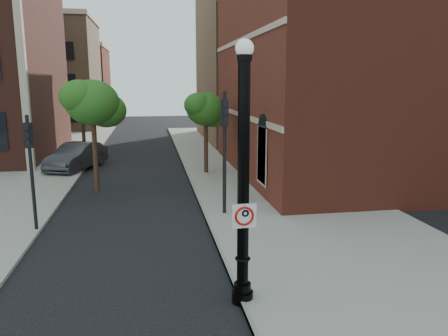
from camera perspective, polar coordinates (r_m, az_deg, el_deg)
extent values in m
plane|color=black|center=(11.20, -8.86, -17.21)|extent=(120.00, 120.00, 0.00)
cube|color=gray|center=(21.40, 6.95, -3.06)|extent=(8.00, 60.00, 0.12)
cube|color=gray|center=(29.74, -27.09, -0.20)|extent=(10.00, 50.00, 0.12)
cube|color=gray|center=(20.64, -3.64, -3.51)|extent=(0.10, 60.00, 0.14)
cube|color=maroon|center=(28.74, 24.71, 11.59)|extent=(22.00, 16.00, 12.00)
cube|color=black|center=(19.78, 5.02, 1.55)|extent=(0.08, 1.40, 2.40)
cube|color=#BBA991|center=(24.44, 2.12, 6.96)|extent=(0.06, 16.00, 0.25)
cube|color=#BBA991|center=(24.48, 2.19, 16.34)|extent=(0.06, 16.00, 0.25)
cube|color=#BBA991|center=(27.81, -24.97, 13.69)|extent=(0.40, 0.40, 14.00)
cube|color=#937050|center=(55.18, -22.67, 11.08)|extent=(12.00, 12.00, 12.00)
cube|color=maroon|center=(68.91, -20.03, 10.28)|extent=(12.00, 12.00, 10.00)
cube|color=#937050|center=(42.99, 12.53, 13.20)|extent=(22.00, 14.00, 14.00)
cylinder|color=black|center=(11.13, 2.41, -16.42)|extent=(0.53, 0.53, 0.28)
cylinder|color=black|center=(11.03, 2.42, -15.34)|extent=(0.41, 0.41, 0.24)
cylinder|color=black|center=(10.13, 2.54, -1.88)|extent=(0.28, 0.28, 5.46)
torus|color=black|center=(10.71, 2.46, -11.73)|extent=(0.38, 0.38, 0.06)
cylinder|color=black|center=(9.88, 2.69, 14.18)|extent=(0.34, 0.34, 0.14)
sphere|color=silver|center=(9.89, 2.70, 15.38)|extent=(0.41, 0.41, 0.41)
cube|color=white|center=(10.18, 2.66, -6.28)|extent=(0.58, 0.04, 0.58)
cube|color=black|center=(10.10, 2.68, -4.83)|extent=(0.58, 0.03, 0.05)
cube|color=black|center=(10.26, 2.65, -7.70)|extent=(0.58, 0.03, 0.05)
cube|color=black|center=(10.11, 1.19, -6.38)|extent=(0.05, 0.01, 0.58)
cube|color=black|center=(10.24, 4.12, -6.17)|extent=(0.05, 0.01, 0.58)
torus|color=red|center=(10.18, 2.66, -6.28)|extent=(0.47, 0.08, 0.47)
cube|color=red|center=(10.18, 2.66, -6.28)|extent=(0.33, 0.02, 0.33)
cube|color=black|center=(10.16, 2.37, -6.30)|extent=(0.05, 0.01, 0.27)
torus|color=black|center=(10.16, 2.80, -5.93)|extent=(0.18, 0.06, 0.18)
cylinder|color=black|center=(10.10, 2.68, -4.86)|extent=(0.03, 0.02, 0.03)
imported|color=#323338|center=(28.12, -18.67, 1.44)|extent=(3.37, 5.29, 1.65)
cylinder|color=black|center=(16.68, -23.81, -0.85)|extent=(0.12, 0.12, 4.19)
cube|color=black|center=(16.47, -24.19, 3.92)|extent=(0.26, 0.25, 0.87)
sphere|color=#E50505|center=(16.30, -24.39, 4.92)|extent=(0.16, 0.16, 0.16)
sphere|color=#FF8C00|center=(16.33, -24.32, 4.01)|extent=(0.16, 0.16, 0.16)
sphere|color=#00E519|center=(16.36, -24.24, 3.10)|extent=(0.16, 0.16, 0.16)
cylinder|color=black|center=(17.13, 0.06, 1.69)|extent=(0.14, 0.14, 4.95)
cube|color=black|center=(16.93, 0.06, 7.21)|extent=(0.34, 0.32, 1.03)
sphere|color=#E50505|center=(16.76, 0.22, 8.40)|extent=(0.19, 0.19, 0.19)
sphere|color=#FF8C00|center=(16.77, 0.22, 7.34)|extent=(0.19, 0.19, 0.19)
sphere|color=#00E519|center=(16.80, 0.22, 6.29)|extent=(0.19, 0.19, 0.19)
cylinder|color=#999999|center=(19.04, 2.49, 2.88)|extent=(0.10, 0.10, 5.10)
cylinder|color=#311D13|center=(22.07, -16.49, 2.19)|extent=(0.24, 0.24, 4.05)
ellipsoid|color=#205015|center=(21.85, -16.82, 8.19)|extent=(2.54, 2.54, 2.16)
ellipsoid|color=#205015|center=(22.26, -15.14, 7.28)|extent=(1.97, 1.97, 1.67)
ellipsoid|color=#205015|center=(21.56, -18.37, 8.84)|extent=(1.85, 1.85, 1.57)
cylinder|color=#311D13|center=(31.26, -17.87, 4.31)|extent=(0.24, 0.24, 3.69)
ellipsoid|color=#205015|center=(31.10, -18.10, 8.18)|extent=(2.32, 2.32, 1.97)
ellipsoid|color=#205015|center=(31.47, -16.99, 7.60)|extent=(1.79, 1.79, 1.53)
ellipsoid|color=#205015|center=(30.85, -19.10, 8.59)|extent=(1.69, 1.69, 1.44)
cylinder|color=#311D13|center=(25.26, -2.38, 3.14)|extent=(0.24, 0.24, 3.53)
ellipsoid|color=#205015|center=(25.06, -2.41, 7.71)|extent=(2.22, 2.22, 1.88)
ellipsoid|color=#205015|center=(25.55, -1.39, 6.99)|extent=(1.71, 1.71, 1.46)
ellipsoid|color=#205015|center=(24.69, -3.38, 8.23)|extent=(1.61, 1.61, 1.37)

